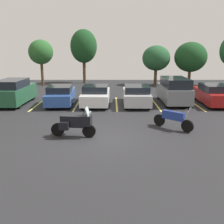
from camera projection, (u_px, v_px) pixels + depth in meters
The scene contains 14 objects.
ground at pixel (99, 139), 11.88m from camera, with size 44.00×44.00×0.10m, color #262628.
motorcycle_touring at pixel (76, 123), 11.90m from camera, with size 2.15×0.95×1.45m.
motorcycle_second at pixel (174, 119), 13.08m from camera, with size 1.75×1.59×1.28m.
parking_stripes at pixel (98, 104), 19.08m from camera, with size 20.64×4.94×0.01m.
car_green at pixel (16, 92), 18.79m from camera, with size 1.91×4.47×1.88m.
car_blue at pixel (61, 95), 18.79m from camera, with size 2.05×4.54×1.43m.
car_white at pixel (96, 95), 18.65m from camera, with size 1.98×4.29×1.45m.
car_silver at pixel (137, 95), 18.59m from camera, with size 1.98×4.37×1.47m.
car_grey at pixel (175, 91), 19.02m from camera, with size 1.85×4.38×1.96m.
car_red at pixel (214, 94), 18.85m from camera, with size 1.91×4.58×1.50m.
tree_far_right at pixel (42, 52), 27.19m from camera, with size 2.60×2.60×4.94m.
tree_center_right at pixel (157, 58), 28.09m from camera, with size 3.06×3.06×4.34m.
tree_center at pixel (191, 57), 27.64m from camera, with size 3.49×3.49×4.71m.
tree_center_left at pixel (84, 46), 29.27m from camera, with size 3.06×3.06×6.15m.
Camera 1 is at (0.62, -11.20, 4.12)m, focal length 40.70 mm.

